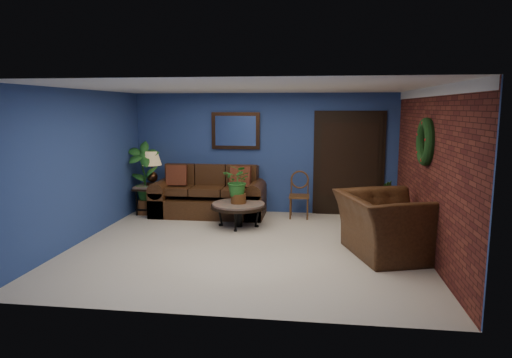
# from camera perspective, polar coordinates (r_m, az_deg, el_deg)

# --- Properties ---
(floor) EXTENTS (5.50, 5.50, 0.00)m
(floor) POSITION_cam_1_polar(r_m,az_deg,el_deg) (7.40, -1.22, -8.40)
(floor) COLOR beige
(floor) RESTS_ON ground
(wall_back) EXTENTS (5.50, 0.04, 2.50)m
(wall_back) POSITION_cam_1_polar(r_m,az_deg,el_deg) (9.58, 1.04, 3.22)
(wall_back) COLOR navy
(wall_back) RESTS_ON ground
(wall_left) EXTENTS (0.04, 5.00, 2.50)m
(wall_left) POSITION_cam_1_polar(r_m,az_deg,el_deg) (8.02, -21.08, 1.51)
(wall_left) COLOR navy
(wall_left) RESTS_ON ground
(wall_right_brick) EXTENTS (0.04, 5.00, 2.50)m
(wall_right_brick) POSITION_cam_1_polar(r_m,az_deg,el_deg) (7.23, 20.81, 0.78)
(wall_right_brick) COLOR maroon
(wall_right_brick) RESTS_ON ground
(ceiling) EXTENTS (5.50, 5.00, 0.02)m
(ceiling) POSITION_cam_1_polar(r_m,az_deg,el_deg) (7.07, -1.29, 11.34)
(ceiling) COLOR white
(ceiling) RESTS_ON wall_back
(crown_molding) EXTENTS (0.03, 5.00, 0.14)m
(crown_molding) POSITION_cam_1_polar(r_m,az_deg,el_deg) (7.17, 21.10, 10.16)
(crown_molding) COLOR white
(crown_molding) RESTS_ON wall_right_brick
(wall_mirror) EXTENTS (1.02, 0.06, 0.77)m
(wall_mirror) POSITION_cam_1_polar(r_m,az_deg,el_deg) (9.60, -2.56, 6.04)
(wall_mirror) COLOR #402514
(wall_mirror) RESTS_ON wall_back
(closet_door) EXTENTS (1.44, 0.06, 2.18)m
(closet_door) POSITION_cam_1_polar(r_m,az_deg,el_deg) (9.54, 11.52, 1.81)
(closet_door) COLOR black
(closet_door) RESTS_ON wall_back
(wreath) EXTENTS (0.16, 0.72, 0.72)m
(wreath) POSITION_cam_1_polar(r_m,az_deg,el_deg) (7.22, 20.45, 4.38)
(wreath) COLOR black
(wreath) RESTS_ON wall_right_brick
(sofa) EXTENTS (2.28, 0.99, 1.03)m
(sofa) POSITION_cam_1_polar(r_m,az_deg,el_deg) (9.50, -5.80, -2.44)
(sofa) COLOR #4B2B15
(sofa) RESTS_ON ground
(coffee_table) EXTENTS (1.04, 1.04, 0.44)m
(coffee_table) POSITION_cam_1_polar(r_m,az_deg,el_deg) (8.49, -2.20, -3.42)
(coffee_table) COLOR #524E47
(coffee_table) RESTS_ON ground
(end_table) EXTENTS (0.66, 0.66, 0.60)m
(end_table) POSITION_cam_1_polar(r_m,az_deg,el_deg) (9.80, -12.78, -1.54)
(end_table) COLOR #524E47
(end_table) RESTS_ON ground
(table_lamp) EXTENTS (0.41, 0.41, 0.68)m
(table_lamp) POSITION_cam_1_polar(r_m,az_deg,el_deg) (9.71, -12.90, 1.83)
(table_lamp) COLOR #402514
(table_lamp) RESTS_ON end_table
(side_chair) EXTENTS (0.40, 0.40, 0.94)m
(side_chair) POSITION_cam_1_polar(r_m,az_deg,el_deg) (9.25, 5.45, -1.54)
(side_chair) COLOR brown
(side_chair) RESTS_ON ground
(armchair) EXTENTS (1.62, 1.74, 0.93)m
(armchair) POSITION_cam_1_polar(r_m,az_deg,el_deg) (7.11, 16.02, -5.56)
(armchair) COLOR #4B2B15
(armchair) RESTS_ON ground
(coffee_plant) EXTENTS (0.65, 0.61, 0.72)m
(coffee_plant) POSITION_cam_1_polar(r_m,az_deg,el_deg) (8.41, -2.22, -0.42)
(coffee_plant) COLOR #5C3517
(coffee_plant) RESTS_ON coffee_table
(floor_plant) EXTENTS (0.45, 0.41, 0.84)m
(floor_plant) POSITION_cam_1_polar(r_m,az_deg,el_deg) (9.04, 15.48, -2.67)
(floor_plant) COLOR #5C3517
(floor_plant) RESTS_ON ground
(tall_plant) EXTENTS (0.72, 0.54, 1.51)m
(tall_plant) POSITION_cam_1_polar(r_m,az_deg,el_deg) (9.70, -13.89, 0.47)
(tall_plant) COLOR brown
(tall_plant) RESTS_ON ground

